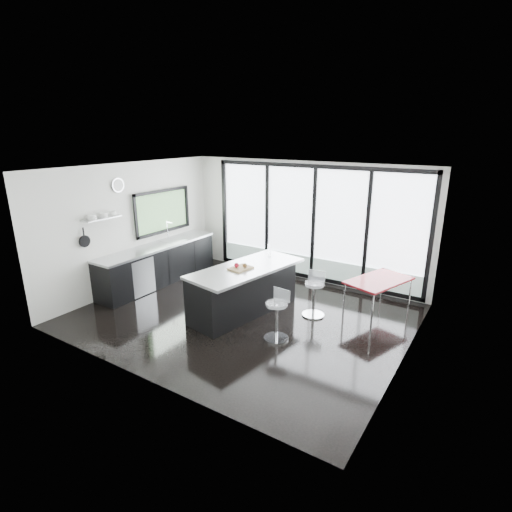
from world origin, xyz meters
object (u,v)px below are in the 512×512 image
Objects in this scene: island at (244,289)px; bar_stool_far at (314,299)px; bar_stool_near at (276,321)px; red_table at (377,296)px.

island is 1.37m from bar_stool_far.
red_table reaches higher than bar_stool_near.
bar_stool_near and bar_stool_far have the same top height.
island is 2.62m from red_table.
red_table is at bearing 66.20° from bar_stool_near.
red_table is (0.99, 0.79, 0.01)m from bar_stool_far.
red_table is at bearing 28.09° from bar_stool_far.
island is at bearing -164.31° from bar_stool_far.
bar_stool_far is (0.15, 1.19, -0.00)m from bar_stool_near.
bar_stool_far is at bearing -141.66° from red_table.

